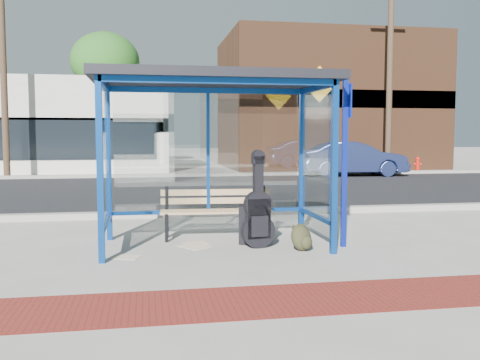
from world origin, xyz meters
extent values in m
plane|color=#B2ADA0|center=(0.00, 0.00, 0.00)|extent=(120.00, 120.00, 0.00)
cube|color=maroon|center=(0.00, -2.60, 0.01)|extent=(60.00, 1.00, 0.01)
cube|color=gray|center=(0.00, 2.90, 0.06)|extent=(60.00, 0.25, 0.12)
cube|color=black|center=(0.00, 8.00, 0.00)|extent=(60.00, 10.00, 0.00)
cube|color=gray|center=(0.00, 13.10, 0.06)|extent=(60.00, 0.25, 0.12)
cube|color=#B2ADA0|center=(0.00, 15.00, 0.00)|extent=(60.00, 4.00, 0.01)
cube|color=navy|center=(-1.50, -0.75, 1.15)|extent=(0.08, 0.08, 2.30)
cube|color=navy|center=(1.50, -0.75, 1.15)|extent=(0.08, 0.08, 2.30)
cube|color=navy|center=(-1.50, 0.75, 1.15)|extent=(0.08, 0.08, 2.30)
cube|color=navy|center=(1.50, 0.75, 1.15)|extent=(0.08, 0.08, 2.30)
cube|color=navy|center=(0.00, 0.75, 2.26)|extent=(3.00, 0.08, 0.08)
cube|color=navy|center=(0.00, -0.75, 2.26)|extent=(3.00, 0.08, 0.08)
cube|color=navy|center=(-1.50, 0.00, 2.26)|extent=(0.08, 1.50, 0.08)
cube|color=navy|center=(1.50, 0.00, 2.26)|extent=(0.08, 1.50, 0.08)
cube|color=navy|center=(0.00, 0.75, 0.40)|extent=(3.00, 0.08, 0.06)
cube|color=navy|center=(-1.50, 0.00, 0.40)|extent=(0.08, 1.50, 0.06)
cube|color=navy|center=(1.50, 0.00, 0.40)|extent=(0.08, 1.50, 0.06)
cube|color=navy|center=(0.00, 0.75, 1.35)|extent=(0.05, 0.05, 1.90)
cube|color=silver|center=(0.00, 0.75, 1.31)|extent=(2.84, 0.01, 1.82)
cube|color=silver|center=(-1.50, 0.00, 1.31)|extent=(0.02, 1.34, 1.82)
cube|color=silver|center=(1.50, 0.00, 1.31)|extent=(0.02, 1.34, 1.82)
cube|color=black|center=(0.00, 0.00, 2.36)|extent=(3.30, 1.80, 0.12)
cube|color=#59331E|center=(8.00, 18.50, 3.20)|extent=(10.00, 7.00, 6.40)
cube|color=black|center=(8.00, 15.05, 3.20)|extent=(10.00, 0.10, 0.80)
cube|color=yellow|center=(6.50, 14.95, 3.80)|extent=(1.56, 0.06, 1.56)
cylinder|color=#4C3826|center=(-3.00, 22.00, 2.50)|extent=(0.36, 0.36, 5.00)
ellipsoid|color=#1E5317|center=(-3.00, 22.00, 5.50)|extent=(3.60, 3.60, 3.06)
cylinder|color=#4C3826|center=(12.50, 22.00, 2.50)|extent=(0.36, 0.36, 5.00)
ellipsoid|color=#1E5317|center=(12.50, 22.00, 5.50)|extent=(3.60, 3.60, 3.06)
cylinder|color=#4C3826|center=(-6.00, 13.40, 4.00)|extent=(0.24, 0.24, 8.00)
cylinder|color=#4C3826|center=(9.00, 13.40, 4.00)|extent=(0.24, 0.24, 8.00)
cube|color=black|center=(-0.66, 0.42, 0.21)|extent=(0.05, 0.05, 0.42)
cube|color=black|center=(-0.64, 0.78, 0.40)|extent=(0.05, 0.05, 0.80)
cube|color=black|center=(-0.65, 0.60, 0.21)|extent=(0.07, 0.38, 0.05)
cube|color=black|center=(0.84, 0.32, 0.21)|extent=(0.05, 0.05, 0.42)
cube|color=black|center=(0.86, 0.68, 0.40)|extent=(0.05, 0.05, 0.80)
cube|color=black|center=(0.85, 0.50, 0.21)|extent=(0.07, 0.38, 0.05)
cube|color=#D8AE7C|center=(0.09, 0.40, 0.42)|extent=(1.69, 0.19, 0.03)
cube|color=#D8AE7C|center=(0.10, 0.50, 0.42)|extent=(1.69, 0.19, 0.03)
cube|color=#D8AE7C|center=(0.10, 0.60, 0.42)|extent=(1.69, 0.19, 0.03)
cube|color=#D8AE7C|center=(0.11, 0.70, 0.42)|extent=(1.69, 0.19, 0.03)
cube|color=#D8AE7C|center=(0.11, 0.74, 0.56)|extent=(1.69, 0.14, 0.09)
cube|color=#D8AE7C|center=(0.11, 0.74, 0.70)|extent=(1.69, 0.14, 0.09)
cylinder|color=black|center=(0.59, -0.20, 0.24)|extent=(0.49, 0.20, 0.47)
cylinder|color=black|center=(0.59, -0.20, 0.61)|extent=(0.41, 0.19, 0.39)
cube|color=black|center=(0.59, -0.20, 0.42)|extent=(0.35, 0.18, 0.56)
cube|color=black|center=(0.59, -0.20, 0.99)|extent=(0.14, 0.13, 0.56)
cube|color=black|center=(0.59, -0.20, 1.24)|extent=(0.18, 0.14, 0.11)
cube|color=black|center=(0.55, 0.07, 0.28)|extent=(0.40, 0.31, 0.55)
cylinder|color=black|center=(0.43, 0.11, 0.02)|extent=(0.10, 0.20, 0.05)
cylinder|color=black|center=(0.67, 0.04, 0.02)|extent=(0.10, 0.20, 0.05)
cube|color=black|center=(0.55, 0.07, 0.59)|extent=(0.22, 0.10, 0.04)
cube|color=black|center=(0.52, -0.04, 0.30)|extent=(0.27, 0.09, 0.30)
ellipsoid|color=#292917|center=(1.13, -0.49, 0.18)|extent=(0.37, 0.33, 0.36)
ellipsoid|color=#292917|center=(1.18, -0.59, 0.13)|extent=(0.21, 0.18, 0.19)
cube|color=#292917|center=(1.13, -0.47, 0.35)|extent=(0.11, 0.08, 0.03)
cube|color=#0D1E91|center=(1.80, -0.33, 1.23)|extent=(0.08, 0.08, 2.46)
cube|color=#0D1E91|center=(1.85, -0.34, 2.05)|extent=(0.06, 0.31, 0.46)
cube|color=white|center=(-0.25, 0.25, 0.00)|extent=(0.39, 0.34, 0.01)
cube|color=white|center=(-1.21, -0.50, 0.00)|extent=(0.43, 0.39, 0.01)
cube|color=white|center=(-0.28, 0.02, 0.00)|extent=(0.50, 0.52, 0.01)
imported|color=navy|center=(7.04, 12.33, 0.67)|extent=(4.16, 1.66, 1.35)
cylinder|color=red|center=(10.38, 13.45, 0.28)|extent=(0.19, 0.19, 0.56)
sphere|color=red|center=(10.38, 13.45, 0.59)|extent=(0.21, 0.21, 0.21)
cylinder|color=red|center=(10.38, 13.45, 0.38)|extent=(0.31, 0.20, 0.09)
camera|label=1|loc=(-0.95, -7.45, 1.57)|focal=40.00mm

